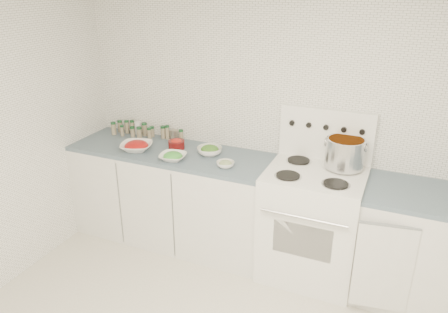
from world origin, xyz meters
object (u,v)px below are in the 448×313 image
Objects in this scene: bowl_snowpea at (173,157)px; bowl_tomato at (136,146)px; stove at (312,220)px; stock_pot at (345,152)px.

bowl_tomato is at bearing 171.26° from bowl_snowpea.
bowl_snowpea is at bearing -171.60° from stove.
stove reaches higher than bowl_tomato.
bowl_tomato is (-1.77, -0.26, -0.13)m from stock_pot.
stove is 1.27m from bowl_snowpea.
stock_pot is at bearing 13.47° from bowl_snowpea.
bowl_snowpea is at bearing -8.74° from bowl_tomato.
stock_pot is 1.41m from bowl_snowpea.
stock_pot is 1.79m from bowl_tomato.
bowl_snowpea is (-1.18, -0.17, 0.44)m from stove.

